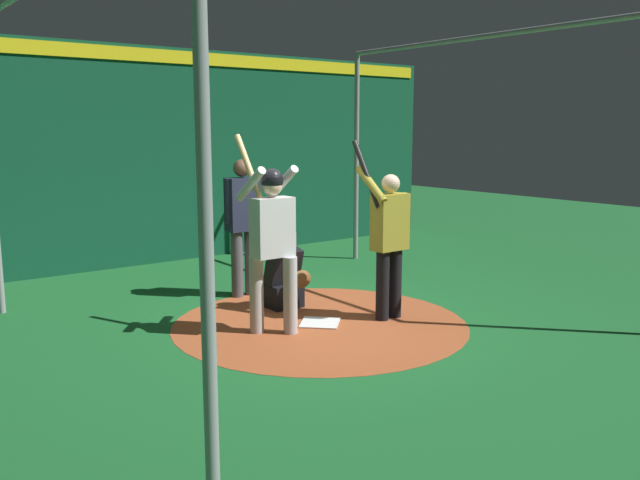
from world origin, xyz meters
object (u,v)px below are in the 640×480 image
object	(u,v)px
visitor	(389,236)
catcher	(284,278)
batter	(272,234)
umpire	(243,220)
home_plate	(320,323)

from	to	relation	value
visitor	catcher	bearing A→B (deg)	-149.65
batter	umpire	bearing A→B (deg)	159.88
catcher	umpire	xyz separation A→B (m)	(-0.79, -0.10, 0.63)
batter	umpire	size ratio (longest dim) A/B	1.19
home_plate	catcher	distance (m)	0.89
batter	umpire	xyz separation A→B (m)	(-1.56, 0.57, -0.07)
catcher	home_plate	bearing A→B (deg)	-4.69
batter	catcher	bearing A→B (deg)	138.95
visitor	umpire	bearing A→B (deg)	-159.04
visitor	home_plate	bearing A→B (deg)	-112.98
home_plate	catcher	xyz separation A→B (m)	(-0.81, 0.07, 0.36)
home_plate	visitor	bearing A→B (deg)	68.36
batter	catcher	distance (m)	1.23
home_plate	visitor	size ratio (longest dim) A/B	0.21
home_plate	batter	xyz separation A→B (m)	(-0.04, -0.60, 1.05)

